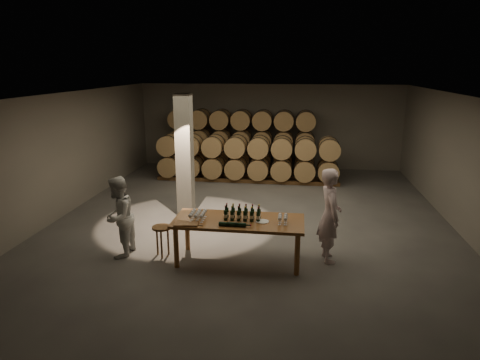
# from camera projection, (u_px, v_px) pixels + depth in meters

# --- Properties ---
(room) EXTENTS (12.00, 12.00, 12.00)m
(room) POSITION_uv_depth(u_px,v_px,m) (185.00, 156.00, 11.16)
(room) COLOR #4E4C49
(room) RESTS_ON ground
(tasting_table) EXTENTS (2.60, 1.10, 0.90)m
(tasting_table) POSITION_uv_depth(u_px,v_px,m) (239.00, 225.00, 8.55)
(tasting_table) COLOR brown
(tasting_table) RESTS_ON ground
(barrel_stack_back) EXTENTS (5.48, 0.95, 2.31)m
(barrel_stack_back) POSITION_uv_depth(u_px,v_px,m) (242.00, 140.00, 15.94)
(barrel_stack_back) COLOR brown
(barrel_stack_back) RESTS_ON ground
(barrel_stack_front) EXTENTS (6.26, 0.95, 1.57)m
(barrel_stack_front) POSITION_uv_depth(u_px,v_px,m) (248.00, 157.00, 14.65)
(barrel_stack_front) COLOR brown
(barrel_stack_front) RESTS_ON ground
(bottle_cluster) EXTENTS (0.73, 0.23, 0.31)m
(bottle_cluster) POSITION_uv_depth(u_px,v_px,m) (242.00, 214.00, 8.50)
(bottle_cluster) COLOR black
(bottle_cluster) RESTS_ON tasting_table
(lying_bottles) EXTENTS (0.63, 0.08, 0.08)m
(lying_bottles) POSITION_uv_depth(u_px,v_px,m) (233.00, 224.00, 8.16)
(lying_bottles) COLOR black
(lying_bottles) RESTS_ON tasting_table
(glass_cluster_left) EXTENTS (0.30, 0.41, 0.17)m
(glass_cluster_left) POSITION_uv_depth(u_px,v_px,m) (198.00, 214.00, 8.52)
(glass_cluster_left) COLOR silver
(glass_cluster_left) RESTS_ON tasting_table
(glass_cluster_right) EXTENTS (0.19, 0.30, 0.16)m
(glass_cluster_right) POSITION_uv_depth(u_px,v_px,m) (283.00, 217.00, 8.33)
(glass_cluster_right) COLOR silver
(glass_cluster_right) RESTS_ON tasting_table
(plate) EXTENTS (0.25, 0.25, 0.01)m
(plate) POSITION_uv_depth(u_px,v_px,m) (262.00, 221.00, 8.41)
(plate) COLOR white
(plate) RESTS_ON tasting_table
(notebook_near) EXTENTS (0.29, 0.24, 0.03)m
(notebook_near) POSITION_uv_depth(u_px,v_px,m) (191.00, 224.00, 8.25)
(notebook_near) COLOR brown
(notebook_near) RESTS_ON tasting_table
(notebook_corner) EXTENTS (0.24, 0.30, 0.02)m
(notebook_corner) POSITION_uv_depth(u_px,v_px,m) (180.00, 224.00, 8.29)
(notebook_corner) COLOR brown
(notebook_corner) RESTS_ON tasting_table
(pen) EXTENTS (0.14, 0.04, 0.01)m
(pen) POSITION_uv_depth(u_px,v_px,m) (200.00, 225.00, 8.21)
(pen) COLOR black
(pen) RESTS_ON tasting_table
(stool) EXTENTS (0.39, 0.39, 0.66)m
(stool) POSITION_uv_depth(u_px,v_px,m) (162.00, 232.00, 8.87)
(stool) COLOR brown
(stool) RESTS_ON ground
(person_man) EXTENTS (0.58, 0.78, 1.93)m
(person_man) POSITION_uv_depth(u_px,v_px,m) (330.00, 215.00, 8.59)
(person_man) COLOR beige
(person_man) RESTS_ON ground
(person_woman) EXTENTS (0.67, 0.85, 1.71)m
(person_woman) POSITION_uv_depth(u_px,v_px,m) (118.00, 217.00, 8.82)
(person_woman) COLOR silver
(person_woman) RESTS_ON ground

